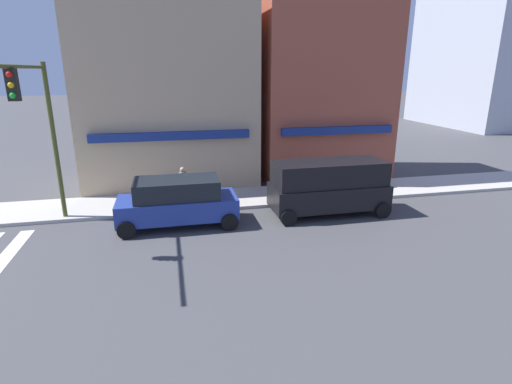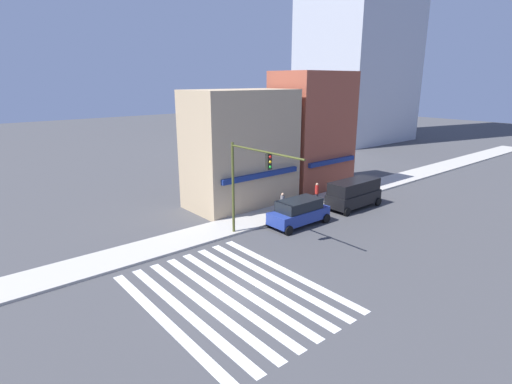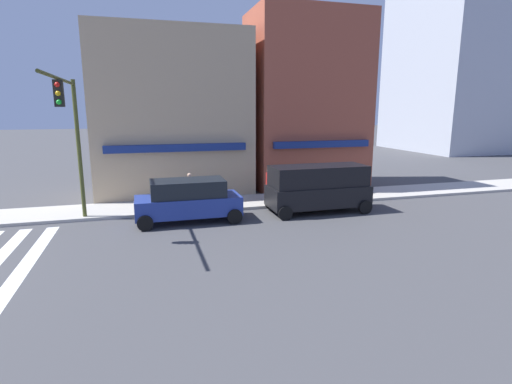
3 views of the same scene
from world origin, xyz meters
name	(u,v)px [view 2 (image 2 of 3)]	position (x,y,z in m)	size (l,w,h in m)	color
ground_plane	(232,293)	(0.00, 0.00, 0.00)	(200.00, 200.00, 0.00)	#424244
sidewalk_left	(162,246)	(0.00, 7.50, 0.07)	(120.00, 3.00, 0.15)	#B2ADA3
crosswalk_stripes	(232,293)	(0.00, 0.00, 0.00)	(7.92, 10.80, 0.01)	silver
storefront_row	(278,140)	(13.62, 11.49, 5.12)	(16.65, 5.30, 11.02)	tan
traffic_signal	(248,175)	(4.88, 4.79, 4.45)	(0.32, 6.56, 6.34)	#474C1E
suv_blue	(299,212)	(9.52, 4.70, 1.03)	(4.71, 2.12, 1.94)	navy
van_black	(354,193)	(15.94, 4.70, 1.29)	(5.01, 2.22, 2.34)	black
pedestrian_red_jacket	(317,193)	(14.15, 7.14, 1.07)	(0.32, 0.32, 1.77)	#23232D
pedestrian_grey_coat	(282,204)	(9.84, 6.78, 1.07)	(0.32, 0.32, 1.77)	#23232D
fire_hydrant	(280,212)	(9.22, 6.40, 0.61)	(0.24, 0.24, 0.84)	red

